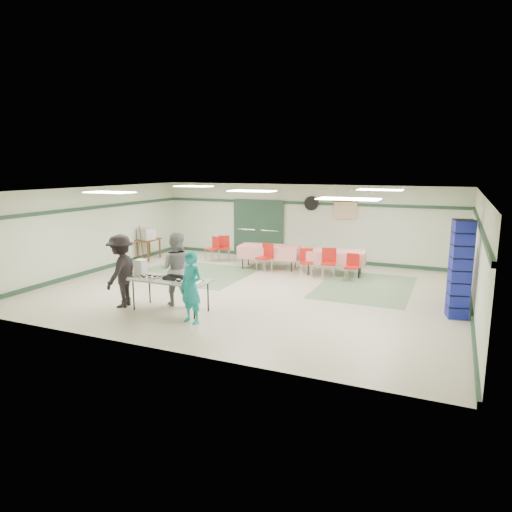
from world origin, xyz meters
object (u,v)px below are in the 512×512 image
at_px(dining_table_b, 269,251).
at_px(volunteer_grey, 176,269).
at_px(chair_loose_a, 224,246).
at_px(broom, 142,243).
at_px(office_printer, 146,234).
at_px(printer_table, 148,242).
at_px(volunteer_teal, 191,287).
at_px(crate_stack_red, 458,276).
at_px(chair_d, 266,255).
at_px(volunteer_dark, 121,271).
at_px(dining_table_a, 335,256).
at_px(crate_stack_blue_a, 460,269).
at_px(serving_table, 170,281).
at_px(crate_stack_blue_b, 459,275).
at_px(chair_b, 306,259).
at_px(chair_loose_b, 214,246).
at_px(chair_a, 329,260).
at_px(chair_c, 352,264).

bearing_deg(dining_table_b, volunteer_grey, -104.37).
xyz_separation_m(chair_loose_a, broom, (-2.72, -1.13, 0.10)).
relative_size(office_printer, broom, 0.40).
bearing_deg(volunteer_grey, printer_table, -61.59).
bearing_deg(volunteer_teal, crate_stack_red, 52.12).
height_order(volunteer_grey, chair_d, volunteer_grey).
xyz_separation_m(volunteer_grey, volunteer_dark, (-1.11, -0.67, -0.01)).
height_order(dining_table_a, crate_stack_blue_a, crate_stack_blue_a).
bearing_deg(serving_table, volunteer_grey, 106.80).
distance_m(serving_table, volunteer_grey, 0.54).
bearing_deg(volunteer_teal, serving_table, 163.37).
xyz_separation_m(crate_stack_red, crate_stack_blue_b, (0.00, -0.75, 0.20)).
height_order(volunteer_dark, chair_loose_a, volunteer_dark).
distance_m(crate_stack_blue_a, office_printer, 10.61).
xyz_separation_m(chair_loose_a, printer_table, (-2.64, -0.83, 0.09)).
xyz_separation_m(dining_table_a, broom, (-6.86, -0.65, 0.08)).
relative_size(serving_table, chair_b, 2.23).
bearing_deg(dining_table_b, chair_loose_b, 165.08).
relative_size(volunteer_dark, crate_stack_red, 1.49).
relative_size(crate_stack_red, crate_stack_blue_b, 0.75).
distance_m(chair_loose_b, crate_stack_blue_b, 8.32).
bearing_deg(volunteer_teal, office_printer, 147.38).
relative_size(chair_loose_b, crate_stack_blue_a, 0.40).
bearing_deg(office_printer, crate_stack_blue_a, -2.55).
bearing_deg(printer_table, chair_loose_a, 15.75).
bearing_deg(chair_d, chair_b, 14.75).
bearing_deg(chair_b, chair_a, -17.74).
bearing_deg(chair_a, volunteer_teal, -119.83).
bearing_deg(crate_stack_blue_b, office_printer, 170.60).
relative_size(crate_stack_blue_a, office_printer, 4.36).
distance_m(serving_table, office_printer, 6.29).
bearing_deg(dining_table_b, chair_d, -86.09).
bearing_deg(chair_a, printer_table, 166.58).
distance_m(dining_table_b, chair_loose_b, 2.24).
xyz_separation_m(chair_b, chair_loose_b, (-3.69, 0.85, 0.02)).
bearing_deg(chair_c, chair_loose_b, 170.85).
height_order(chair_loose_b, crate_stack_red, crate_stack_red).
xyz_separation_m(chair_d, crate_stack_red, (5.61, -0.85, 0.03)).
bearing_deg(dining_table_a, broom, 178.67).
relative_size(volunteer_dark, chair_c, 2.18).
xyz_separation_m(dining_table_a, chair_loose_a, (-4.13, 0.47, -0.02)).
relative_size(volunteer_grey, chair_c, 2.20).
bearing_deg(crate_stack_blue_b, chair_a, 155.94).
bearing_deg(chair_a, crate_stack_blue_a, -46.06).
bearing_deg(printer_table, chair_loose_b, 13.42).
height_order(dining_table_a, broom, broom).
relative_size(chair_d, office_printer, 1.82).
xyz_separation_m(crate_stack_blue_b, printer_table, (-10.30, 1.80, -0.15)).
bearing_deg(crate_stack_blue_a, crate_stack_blue_b, 90.00).
relative_size(crate_stack_blue_a, crate_stack_red, 1.86).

